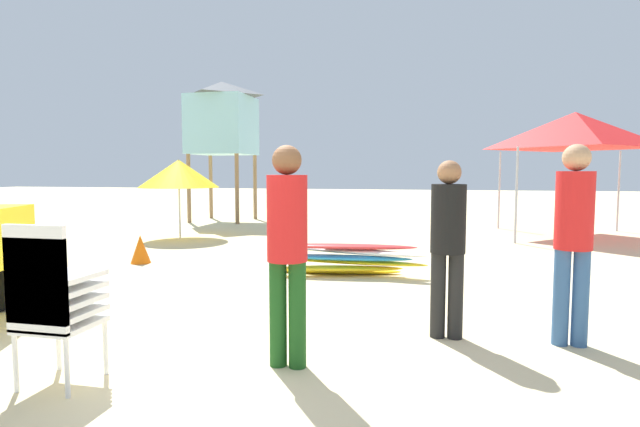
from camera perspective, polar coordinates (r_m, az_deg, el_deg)
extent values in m
plane|color=beige|center=(4.85, -13.94, -14.15)|extent=(80.00, 80.00, 0.00)
cube|color=white|center=(4.25, -27.14, -11.07)|extent=(0.48, 0.48, 0.04)
cube|color=white|center=(4.04, -29.27, -9.03)|extent=(0.48, 0.04, 0.40)
cube|color=white|center=(4.23, -27.19, -9.89)|extent=(0.48, 0.48, 0.04)
cube|color=white|center=(4.02, -29.32, -7.78)|extent=(0.48, 0.04, 0.40)
cube|color=white|center=(4.20, -27.23, -8.70)|extent=(0.48, 0.48, 0.04)
cube|color=white|center=(4.00, -29.37, -6.52)|extent=(0.48, 0.04, 0.40)
cube|color=white|center=(4.19, -27.28, -7.50)|extent=(0.48, 0.48, 0.04)
cube|color=white|center=(3.99, -29.43, -5.25)|extent=(0.48, 0.04, 0.40)
cube|color=white|center=(4.17, -27.33, -6.29)|extent=(0.48, 0.48, 0.04)
cube|color=white|center=(3.97, -29.48, -3.97)|extent=(0.48, 0.04, 0.40)
cylinder|color=white|center=(4.35, -23.01, -13.73)|extent=(0.04, 0.04, 0.42)
cylinder|color=white|center=(4.60, -27.38, -12.87)|extent=(0.04, 0.04, 0.42)
cylinder|color=white|center=(4.04, -26.61, -15.31)|extent=(0.04, 0.04, 0.42)
cylinder|color=white|center=(4.30, -31.08, -14.24)|extent=(0.04, 0.04, 0.42)
ellipsoid|color=yellow|center=(7.83, 1.95, -6.45)|extent=(1.96, 0.50, 0.08)
ellipsoid|color=yellow|center=(7.59, 2.05, -6.20)|extent=(1.96, 0.68, 0.08)
ellipsoid|color=yellow|center=(7.73, 3.11, -5.39)|extent=(2.43, 0.43, 0.08)
ellipsoid|color=#268CCC|center=(7.58, 2.22, -4.97)|extent=(2.17, 0.41, 0.08)
ellipsoid|color=white|center=(7.70, 3.39, -4.23)|extent=(2.43, 0.74, 0.08)
ellipsoid|color=red|center=(7.60, 2.86, -3.73)|extent=(2.16, 0.50, 0.08)
cylinder|color=black|center=(4.94, 13.15, -8.93)|extent=(0.14, 0.14, 0.81)
cylinder|color=black|center=(4.94, 15.03, -8.96)|extent=(0.14, 0.14, 0.81)
cylinder|color=black|center=(4.82, 14.26, -0.57)|extent=(0.32, 0.32, 0.64)
sphere|color=#9E6B47|center=(4.80, 14.37, 4.53)|extent=(0.22, 0.22, 0.22)
cylinder|color=#33598C|center=(5.08, 25.53, -8.49)|extent=(0.14, 0.14, 0.87)
cylinder|color=#33598C|center=(5.12, 27.29, -8.46)|extent=(0.14, 0.14, 0.87)
cylinder|color=red|center=(4.99, 26.74, 0.31)|extent=(0.32, 0.32, 0.69)
sphere|color=tan|center=(4.98, 26.94, 5.64)|extent=(0.24, 0.24, 0.24)
cylinder|color=#194C19|center=(4.14, -4.75, -11.14)|extent=(0.14, 0.14, 0.86)
cylinder|color=#194C19|center=(4.10, -2.57, -11.30)|extent=(0.14, 0.14, 0.86)
cylinder|color=red|center=(3.97, -3.72, -0.53)|extent=(0.32, 0.32, 0.68)
sphere|color=brown|center=(3.96, -3.76, 6.04)|extent=(0.23, 0.23, 0.23)
cylinder|color=#B2B2B7|center=(11.74, 21.25, 1.93)|extent=(0.05, 0.05, 2.10)
cylinder|color=#B2B2B7|center=(14.67, 19.54, 2.48)|extent=(0.05, 0.05, 2.10)
cylinder|color=#B2B2B7|center=(15.30, 30.60, 2.18)|extent=(0.05, 0.05, 2.10)
pyramid|color=red|center=(13.50, 26.77, 8.36)|extent=(2.95, 2.95, 0.86)
cylinder|color=olive|center=(15.89, -14.56, 2.74)|extent=(0.12, 0.12, 2.09)
cylinder|color=olive|center=(15.24, -9.33, 2.75)|extent=(0.12, 0.12, 2.09)
cylinder|color=olive|center=(17.29, -12.20, 2.94)|extent=(0.12, 0.12, 2.09)
cylinder|color=olive|center=(16.69, -7.33, 2.95)|extent=(0.12, 0.12, 2.09)
cube|color=#91CDDE|center=(16.31, -10.96, 9.70)|extent=(1.80, 1.80, 1.80)
pyramid|color=#4C5156|center=(16.45, -11.03, 13.61)|extent=(1.98, 1.98, 0.45)
cylinder|color=beige|center=(12.27, -15.56, 1.58)|extent=(0.04, 0.04, 1.84)
cone|color=yellow|center=(12.25, -15.62, 4.36)|extent=(1.86, 1.86, 0.65)
cone|color=orange|center=(9.16, -19.57, -3.80)|extent=(0.34, 0.34, 0.48)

